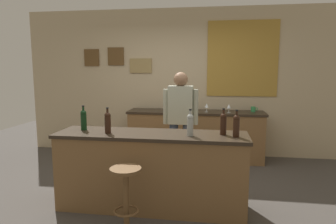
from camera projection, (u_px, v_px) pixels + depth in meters
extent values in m
plane|color=#423D38|center=(158.00, 193.00, 4.05)|extent=(10.00, 10.00, 0.00)
cube|color=tan|center=(177.00, 83.00, 5.84)|extent=(6.00, 0.06, 2.80)
cube|color=brown|center=(92.00, 58.00, 5.98)|extent=(0.30, 0.02, 0.33)
cube|color=brown|center=(116.00, 56.00, 5.90)|extent=(0.32, 0.02, 0.35)
cube|color=#997F4C|center=(141.00, 66.00, 5.85)|extent=(0.43, 0.02, 0.28)
cube|color=#A87F33|center=(242.00, 59.00, 5.55)|extent=(1.28, 0.02, 1.39)
cube|color=brown|center=(151.00, 172.00, 3.60)|extent=(2.21, 0.57, 0.88)
cube|color=#2D2319|center=(151.00, 135.00, 3.53)|extent=(2.25, 0.60, 0.04)
cube|color=brown|center=(195.00, 136.00, 5.55)|extent=(2.43, 0.53, 0.86)
cube|color=#2D2319|center=(196.00, 112.00, 5.48)|extent=(2.48, 0.56, 0.04)
cylinder|color=#384766|center=(187.00, 152.00, 4.52)|extent=(0.13, 0.13, 0.86)
cylinder|color=#384766|center=(174.00, 151.00, 4.55)|extent=(0.13, 0.13, 0.86)
cube|color=#9EA38E|center=(181.00, 105.00, 4.43)|extent=(0.36, 0.20, 0.56)
sphere|color=brown|center=(181.00, 79.00, 4.38)|extent=(0.21, 0.21, 0.21)
cylinder|color=#9EA38E|center=(195.00, 107.00, 4.40)|extent=(0.08, 0.08, 0.52)
cylinder|color=#9EA38E|center=(166.00, 107.00, 4.47)|extent=(0.08, 0.08, 0.52)
cylinder|color=brown|center=(126.00, 202.00, 3.08)|extent=(0.06, 0.06, 0.65)
torus|color=brown|center=(126.00, 211.00, 3.09)|extent=(0.26, 0.26, 0.02)
cylinder|color=brown|center=(126.00, 170.00, 3.03)|extent=(0.32, 0.32, 0.03)
cylinder|color=black|center=(84.00, 122.00, 3.70)|extent=(0.07, 0.07, 0.20)
sphere|color=black|center=(83.00, 113.00, 3.68)|extent=(0.07, 0.07, 0.07)
cylinder|color=black|center=(83.00, 110.00, 3.68)|extent=(0.03, 0.03, 0.09)
cylinder|color=black|center=(83.00, 106.00, 3.67)|extent=(0.03, 0.03, 0.02)
cylinder|color=black|center=(108.00, 125.00, 3.51)|extent=(0.07, 0.07, 0.20)
sphere|color=black|center=(108.00, 115.00, 3.50)|extent=(0.07, 0.07, 0.07)
cylinder|color=black|center=(107.00, 113.00, 3.49)|extent=(0.03, 0.03, 0.09)
cylinder|color=black|center=(107.00, 108.00, 3.48)|extent=(0.03, 0.03, 0.02)
cylinder|color=#999E99|center=(190.00, 127.00, 3.38)|extent=(0.07, 0.07, 0.20)
sphere|color=#999E99|center=(190.00, 117.00, 3.36)|extent=(0.07, 0.07, 0.07)
cylinder|color=#999E99|center=(190.00, 114.00, 3.36)|extent=(0.03, 0.03, 0.09)
cylinder|color=black|center=(190.00, 110.00, 3.35)|extent=(0.03, 0.03, 0.02)
cylinder|color=black|center=(223.00, 126.00, 3.43)|extent=(0.07, 0.07, 0.20)
sphere|color=black|center=(223.00, 116.00, 3.42)|extent=(0.07, 0.07, 0.07)
cylinder|color=black|center=(224.00, 114.00, 3.41)|extent=(0.03, 0.03, 0.09)
cylinder|color=black|center=(224.00, 109.00, 3.41)|extent=(0.03, 0.03, 0.02)
cylinder|color=black|center=(236.00, 128.00, 3.32)|extent=(0.07, 0.07, 0.20)
sphere|color=black|center=(237.00, 118.00, 3.30)|extent=(0.07, 0.07, 0.07)
cylinder|color=black|center=(237.00, 115.00, 3.30)|extent=(0.03, 0.03, 0.09)
cylinder|color=black|center=(237.00, 110.00, 3.29)|extent=(0.03, 0.03, 0.02)
cylinder|color=silver|center=(167.00, 110.00, 5.64)|extent=(0.06, 0.06, 0.00)
cylinder|color=silver|center=(167.00, 108.00, 5.63)|extent=(0.01, 0.01, 0.07)
cone|color=silver|center=(167.00, 104.00, 5.62)|extent=(0.07, 0.07, 0.08)
cylinder|color=silver|center=(207.00, 112.00, 5.38)|extent=(0.06, 0.06, 0.00)
cylinder|color=silver|center=(207.00, 110.00, 5.38)|extent=(0.01, 0.01, 0.07)
cone|color=silver|center=(207.00, 105.00, 5.36)|extent=(0.07, 0.07, 0.08)
cylinder|color=silver|center=(229.00, 112.00, 5.30)|extent=(0.06, 0.06, 0.00)
cylinder|color=silver|center=(229.00, 110.00, 5.29)|extent=(0.01, 0.01, 0.07)
cone|color=silver|center=(229.00, 106.00, 5.28)|extent=(0.07, 0.07, 0.08)
cylinder|color=#338C4C|center=(253.00, 109.00, 5.38)|extent=(0.08, 0.08, 0.09)
torus|color=#338C4C|center=(256.00, 109.00, 5.37)|extent=(0.06, 0.01, 0.06)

